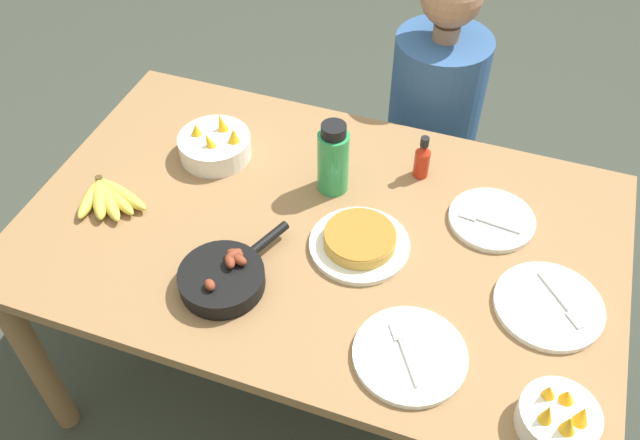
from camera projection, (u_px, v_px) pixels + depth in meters
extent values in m
plane|color=#383D33|center=(320.00, 375.00, 2.33)|extent=(14.00, 14.00, 0.00)
cube|color=olive|center=(320.00, 232.00, 1.80)|extent=(1.57, 0.98, 0.03)
cylinder|color=olive|center=(36.00, 361.00, 1.96)|extent=(0.07, 0.07, 0.72)
cylinder|color=olive|center=(175.00, 172.00, 2.51)|extent=(0.07, 0.07, 0.72)
cylinder|color=olive|center=(575.00, 273.00, 2.18)|extent=(0.07, 0.07, 0.72)
ellipsoid|color=gold|center=(90.00, 199.00, 1.83)|extent=(0.06, 0.15, 0.04)
ellipsoid|color=gold|center=(100.00, 199.00, 1.83)|extent=(0.12, 0.16, 0.04)
ellipsoid|color=gold|center=(108.00, 200.00, 1.83)|extent=(0.16, 0.15, 0.04)
ellipsoid|color=gold|center=(115.00, 197.00, 1.84)|extent=(0.18, 0.12, 0.04)
ellipsoid|color=gold|center=(121.00, 194.00, 1.84)|extent=(0.20, 0.09, 0.04)
cylinder|color=#4C3819|center=(100.00, 182.00, 1.88)|extent=(0.02, 0.02, 0.04)
cylinder|color=black|center=(223.00, 285.00, 1.65)|extent=(0.21, 0.21, 0.01)
cylinder|color=black|center=(222.00, 278.00, 1.63)|extent=(0.21, 0.21, 0.04)
cylinder|color=black|center=(269.00, 238.00, 1.71)|extent=(0.07, 0.12, 0.02)
ellipsoid|color=brown|center=(230.00, 261.00, 1.62)|extent=(0.04, 0.05, 0.02)
ellipsoid|color=brown|center=(235.00, 254.00, 1.63)|extent=(0.04, 0.03, 0.03)
ellipsoid|color=brown|center=(210.00, 285.00, 1.57)|extent=(0.04, 0.04, 0.03)
ellipsoid|color=brown|center=(233.00, 255.00, 1.63)|extent=(0.05, 0.06, 0.03)
ellipsoid|color=brown|center=(240.00, 260.00, 1.62)|extent=(0.04, 0.04, 0.03)
cylinder|color=silver|center=(359.00, 245.00, 1.73)|extent=(0.26, 0.26, 0.02)
cylinder|color=gold|center=(360.00, 239.00, 1.71)|extent=(0.19, 0.19, 0.03)
cylinder|color=#9F6624|center=(360.00, 234.00, 1.70)|extent=(0.18, 0.18, 0.00)
cylinder|color=silver|center=(410.00, 355.00, 1.51)|extent=(0.26, 0.26, 0.02)
cylinder|color=silver|center=(408.00, 363.00, 1.48)|extent=(0.07, 0.11, 0.01)
cube|color=silver|center=(396.00, 331.00, 1.54)|extent=(0.04, 0.05, 0.00)
cylinder|color=silver|center=(548.00, 306.00, 1.60)|extent=(0.26, 0.26, 0.02)
cylinder|color=silver|center=(553.00, 292.00, 1.61)|extent=(0.09, 0.10, 0.01)
cube|color=silver|center=(575.00, 320.00, 1.56)|extent=(0.05, 0.05, 0.00)
cylinder|color=silver|center=(492.00, 220.00, 1.79)|extent=(0.23, 0.23, 0.02)
cylinder|color=silver|center=(498.00, 226.00, 1.76)|extent=(0.12, 0.02, 0.01)
cube|color=silver|center=(468.00, 216.00, 1.79)|extent=(0.05, 0.03, 0.00)
cylinder|color=silver|center=(558.00, 419.00, 1.38)|extent=(0.17, 0.17, 0.06)
cone|color=#F4A819|center=(582.00, 416.00, 1.34)|extent=(0.04, 0.05, 0.05)
cone|color=#F4A819|center=(567.00, 396.00, 1.37)|extent=(0.05, 0.04, 0.04)
cone|color=#F4A819|center=(549.00, 392.00, 1.37)|extent=(0.05, 0.05, 0.06)
cone|color=#F4A819|center=(547.00, 414.00, 1.33)|extent=(0.05, 0.05, 0.06)
cone|color=#F4A819|center=(568.00, 425.00, 1.32)|extent=(0.05, 0.05, 0.06)
cylinder|color=silver|center=(215.00, 146.00, 1.96)|extent=(0.21, 0.21, 0.07)
cone|color=#F4A819|center=(234.00, 136.00, 1.91)|extent=(0.04, 0.05, 0.05)
cone|color=#F4A819|center=(221.00, 123.00, 1.94)|extent=(0.05, 0.04, 0.06)
cone|color=#F4A819|center=(196.00, 130.00, 1.93)|extent=(0.04, 0.04, 0.04)
cone|color=#F4A819|center=(209.00, 141.00, 1.90)|extent=(0.04, 0.03, 0.05)
cylinder|color=#2D9351|center=(333.00, 162.00, 1.82)|extent=(0.09, 0.09, 0.18)
cylinder|color=black|center=(334.00, 131.00, 1.74)|extent=(0.07, 0.07, 0.03)
cylinder|color=#B72814|center=(422.00, 164.00, 1.89)|extent=(0.04, 0.04, 0.08)
cone|color=#B72814|center=(424.00, 149.00, 1.85)|extent=(0.04, 0.04, 0.02)
cylinder|color=black|center=(425.00, 142.00, 1.84)|extent=(0.02, 0.02, 0.03)
cube|color=black|center=(421.00, 201.00, 2.62)|extent=(0.34, 0.34, 0.42)
cylinder|color=#2D5184|center=(435.00, 105.00, 2.28)|extent=(0.31, 0.31, 0.50)
cylinder|color=#9E7051|center=(447.00, 32.00, 2.08)|extent=(0.08, 0.08, 0.05)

